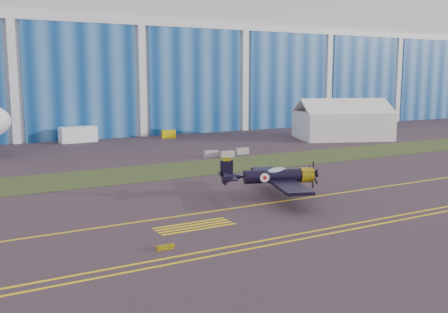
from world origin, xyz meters
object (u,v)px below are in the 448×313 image
tent (342,118)px  tug (169,134)px  warbird (273,176)px  shipping_container (78,134)px

tent → tug: tent is taller
warbird → shipping_container: size_ratio=2.46×
warbird → tent: (37.04, 31.74, 1.56)m
tent → shipping_container: (-42.05, 18.03, -2.28)m
warbird → tent: size_ratio=0.80×
shipping_container → warbird: bearing=-88.1°
warbird → tent: bearing=59.3°
warbird → shipping_container: (-5.01, 49.78, -0.72)m
warbird → tent: tent is taller
warbird → tug: bearing=96.1°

